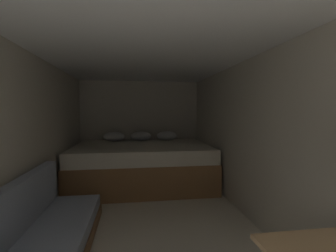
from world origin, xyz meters
TOP-DOWN VIEW (x-y plane):
  - ground_plane at (0.00, 2.34)m, footprint 7.52×7.52m
  - wall_back at (0.00, 5.12)m, footprint 2.74×0.05m
  - wall_left at (-1.34, 2.34)m, footprint 0.05×5.52m
  - wall_right at (1.34, 2.34)m, footprint 0.05×5.52m
  - ceiling_slab at (0.00, 2.34)m, footprint 2.74×5.52m
  - bed at (0.00, 4.19)m, footprint 2.52×1.75m

SIDE VIEW (x-z plane):
  - ground_plane at x=0.00m, z-range 0.00..0.00m
  - bed at x=0.00m, z-range -0.09..0.88m
  - wall_back at x=0.00m, z-range 0.00..2.08m
  - wall_left at x=-1.34m, z-range 0.00..2.08m
  - wall_right at x=1.34m, z-range 0.00..2.08m
  - ceiling_slab at x=0.00m, z-range 2.08..2.13m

